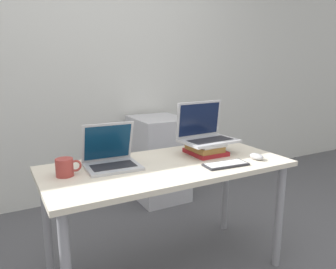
{
  "coord_description": "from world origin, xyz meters",
  "views": [
    {
      "loc": [
        -0.89,
        -1.31,
        1.32
      ],
      "look_at": [
        0.0,
        0.34,
        0.91
      ],
      "focal_mm": 35.0,
      "sensor_mm": 36.0,
      "label": 1
    }
  ],
  "objects": [
    {
      "name": "wireless_keyboard",
      "position": [
        0.29,
        0.14,
        0.73
      ],
      "size": [
        0.27,
        0.13,
        0.01
      ],
      "color": "#28282D",
      "rests_on": "desk"
    },
    {
      "name": "mouse",
      "position": [
        0.54,
        0.15,
        0.75
      ],
      "size": [
        0.07,
        0.1,
        0.04
      ],
      "color": "#B2B2B7",
      "rests_on": "desk"
    },
    {
      "name": "laptop_on_books",
      "position": [
        0.34,
        0.43,
        0.86
      ],
      "size": [
        0.37,
        0.27,
        0.26
      ],
      "color": "#B2B2B7",
      "rests_on": "book_stack"
    },
    {
      "name": "mug",
      "position": [
        -0.58,
        0.41,
        0.78
      ],
      "size": [
        0.14,
        0.09,
        0.1
      ],
      "color": "#9E3833",
      "rests_on": "desk"
    },
    {
      "name": "laptop_left",
      "position": [
        -0.31,
        0.45,
        0.78
      ],
      "size": [
        0.31,
        0.27,
        0.26
      ],
      "color": "#B2B2B7",
      "rests_on": "desk"
    },
    {
      "name": "book_stack",
      "position": [
        0.32,
        0.4,
        0.77
      ],
      "size": [
        0.22,
        0.24,
        0.08
      ],
      "color": "maroon",
      "rests_on": "desk"
    },
    {
      "name": "wall_back",
      "position": [
        0.0,
        1.79,
        1.35
      ],
      "size": [
        8.0,
        0.05,
        2.7
      ],
      "color": "silver",
      "rests_on": "ground_plane"
    },
    {
      "name": "mini_fridge",
      "position": [
        0.5,
        1.44,
        0.4
      ],
      "size": [
        0.47,
        0.56,
        0.81
      ],
      "color": "silver",
      "rests_on": "ground_plane"
    },
    {
      "name": "desk",
      "position": [
        0.0,
        0.34,
        0.64
      ],
      "size": [
        1.47,
        0.67,
        0.73
      ],
      "color": "beige",
      "rests_on": "ground_plane"
    }
  ]
}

